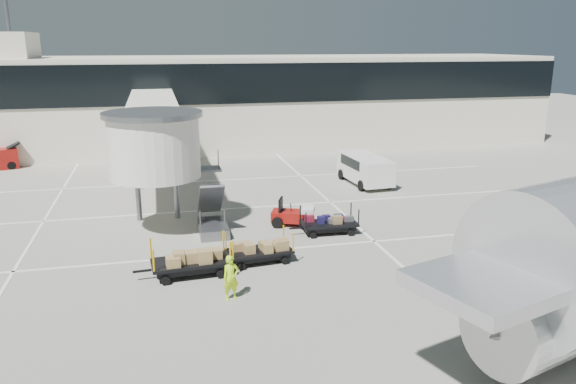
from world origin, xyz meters
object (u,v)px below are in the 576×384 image
(baggage_tug, at_px, (294,216))
(minivan, at_px, (364,167))
(box_cart_far, at_px, (191,261))
(suitcase_cart, at_px, (330,224))
(box_cart_near, at_px, (263,250))
(ground_worker, at_px, (231,278))

(baggage_tug, distance_m, minivan, 10.19)
(baggage_tug, xyz_separation_m, box_cart_far, (-5.65, -5.25, 0.04))
(baggage_tug, height_order, box_cart_far, box_cart_far)
(box_cart_far, bearing_deg, suitcase_cart, 22.53)
(box_cart_near, bearing_deg, ground_worker, -125.17)
(suitcase_cart, xyz_separation_m, ground_worker, (-5.81, -6.27, 0.38))
(baggage_tug, relative_size, ground_worker, 1.41)
(baggage_tug, height_order, minivan, minivan)
(box_cart_near, bearing_deg, box_cart_far, -174.48)
(box_cart_near, xyz_separation_m, box_cart_far, (-3.13, -0.67, 0.02))
(box_cart_near, height_order, ground_worker, ground_worker)
(baggage_tug, xyz_separation_m, ground_worker, (-4.34, -7.91, 0.33))
(ground_worker, bearing_deg, baggage_tug, 47.49)
(box_cart_near, height_order, box_cart_far, box_cart_far)
(suitcase_cart, distance_m, ground_worker, 8.56)
(ground_worker, bearing_deg, suitcase_cart, 33.44)
(suitcase_cart, xyz_separation_m, minivan, (5.28, 9.25, 0.67))
(ground_worker, relative_size, minivan, 0.33)
(minivan, bearing_deg, suitcase_cart, -123.70)
(baggage_tug, distance_m, suitcase_cart, 2.20)
(box_cart_near, xyz_separation_m, minivan, (9.27, 12.18, 0.59))
(suitcase_cart, bearing_deg, minivan, 62.20)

